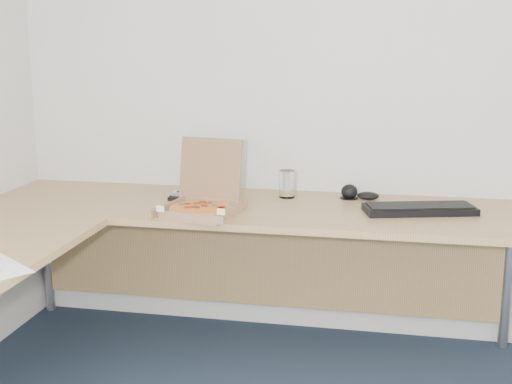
% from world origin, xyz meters
% --- Properties ---
extents(room_shell, '(3.50, 3.50, 2.50)m').
position_xyz_m(room_shell, '(0.00, 0.00, 1.25)').
color(room_shell, silver).
rests_on(room_shell, ground).
extents(desk, '(2.50, 2.20, 0.73)m').
position_xyz_m(desk, '(-0.82, 0.97, 0.70)').
color(desk, tan).
rests_on(desk, ground).
extents(pizza_box, '(0.30, 0.35, 0.31)m').
position_xyz_m(pizza_box, '(-0.68, 1.21, 0.77)').
color(pizza_box, '#9F744E').
rests_on(pizza_box, desk).
extents(drinking_glass, '(0.08, 0.08, 0.13)m').
position_xyz_m(drinking_glass, '(-0.36, 1.58, 0.80)').
color(drinking_glass, white).
rests_on(drinking_glass, desk).
extents(keyboard, '(0.51, 0.29, 0.03)m').
position_xyz_m(keyboard, '(0.26, 1.41, 0.74)').
color(keyboard, black).
rests_on(keyboard, desk).
extents(mouse, '(0.11, 0.08, 0.04)m').
position_xyz_m(mouse, '(0.03, 1.61, 0.75)').
color(mouse, black).
rests_on(mouse, desk).
extents(wallet, '(0.11, 0.10, 0.02)m').
position_xyz_m(wallet, '(-0.85, 1.44, 0.74)').
color(wallet, black).
rests_on(wallet, desk).
extents(phone, '(0.10, 0.05, 0.02)m').
position_xyz_m(phone, '(-0.84, 1.45, 0.76)').
color(phone, '#B2B5BA').
rests_on(phone, wallet).
extents(dome_speaker, '(0.09, 0.09, 0.07)m').
position_xyz_m(dome_speaker, '(-0.06, 1.62, 0.77)').
color(dome_speaker, black).
rests_on(dome_speaker, desk).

